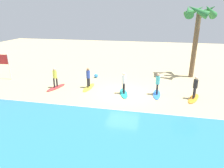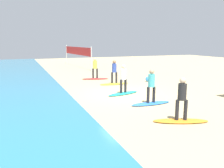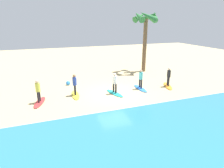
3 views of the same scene
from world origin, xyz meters
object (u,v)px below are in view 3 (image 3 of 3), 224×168
(surfboard_orange, at_px, (168,86))
(palm_tree, at_px, (146,23))
(surfer_blue, at_px, (141,77))
(surfboard_yellow, at_px, (75,95))
(surfer_red, at_px, (38,89))
(surfer_teal, at_px, (115,81))
(surfer_orange, at_px, (169,75))
(surfer_yellow, at_px, (75,83))
(surfboard_blue, at_px, (140,88))
(surfboard_red, at_px, (40,102))
(surfboard_teal, at_px, (115,93))
(beach_ball, at_px, (68,83))

(surfboard_orange, distance_m, palm_tree, 7.86)
(surfer_blue, relative_size, surfboard_yellow, 0.78)
(surfer_red, height_order, palm_tree, palm_tree)
(surfer_red, bearing_deg, surfer_teal, 178.57)
(surfer_blue, height_order, surfer_teal, same)
(surfer_red, bearing_deg, surfer_blue, -178.74)
(surfer_orange, xyz_separation_m, surfer_yellow, (8.22, -0.65, 0.00))
(surfboard_yellow, xyz_separation_m, palm_tree, (-8.86, -5.01, 5.41))
(surfboard_yellow, xyz_separation_m, surfer_red, (2.68, 0.56, 0.99))
(surfer_red, relative_size, palm_tree, 0.24)
(surfer_orange, relative_size, palm_tree, 0.24)
(surfboard_blue, height_order, surfer_teal, surfer_teal)
(surfboard_yellow, bearing_deg, surfer_red, -74.38)
(surfboard_blue, xyz_separation_m, surfer_teal, (2.52, 0.33, 0.99))
(surfer_blue, xyz_separation_m, surfboard_red, (8.27, 0.18, -0.99))
(surfboard_teal, xyz_separation_m, surfboard_yellow, (3.07, -0.70, 0.00))
(beach_ball, bearing_deg, surfboard_red, 53.68)
(surfer_orange, bearing_deg, surfer_yellow, -4.55)
(surfboard_blue, distance_m, surfboard_red, 8.27)
(surfer_blue, height_order, surfboard_teal, surfer_blue)
(surfboard_orange, xyz_separation_m, surfer_yellow, (8.22, -0.65, 0.99))
(surfboard_teal, height_order, surfer_teal, surfer_teal)
(surfboard_orange, xyz_separation_m, surfer_red, (10.90, -0.09, 0.99))
(surfboard_red, relative_size, surfer_red, 1.28)
(palm_tree, bearing_deg, surfer_red, 25.77)
(palm_tree, bearing_deg, surfboard_blue, 58.75)
(surfer_orange, height_order, surfer_red, same)
(surfboard_teal, bearing_deg, surfer_orange, 75.57)
(surfboard_teal, relative_size, surfboard_red, 1.00)
(surfboard_orange, height_order, beach_ball, beach_ball)
(surfboard_yellow, bearing_deg, surfer_teal, 80.88)
(surfer_orange, height_order, palm_tree, palm_tree)
(surfer_blue, xyz_separation_m, palm_tree, (-3.27, -5.39, 4.42))
(surfer_blue, distance_m, palm_tree, 7.70)
(surfboard_red, xyz_separation_m, palm_tree, (-11.54, -5.57, 5.41))
(surfboard_teal, distance_m, surfer_teal, 0.99)
(surfer_yellow, height_order, palm_tree, palm_tree)
(surfboard_orange, height_order, surfer_orange, surfer_orange)
(surfer_orange, distance_m, surfer_blue, 2.65)
(surfboard_teal, relative_size, surfer_yellow, 1.28)
(surfer_orange, bearing_deg, palm_tree, -96.40)
(surfer_orange, bearing_deg, beach_ball, -22.69)
(surfboard_blue, bearing_deg, surfboard_yellow, -93.70)
(surfer_blue, bearing_deg, surfer_red, 1.26)
(surfboard_yellow, height_order, surfer_yellow, surfer_yellow)
(surfer_orange, height_order, surfboard_red, surfer_orange)
(surfer_blue, xyz_separation_m, surfer_red, (8.27, 0.18, 0.00))
(surfboard_teal, height_order, surfer_yellow, surfer_yellow)
(surfer_red, bearing_deg, surfboard_orange, 179.51)
(surfer_orange, bearing_deg, surfboard_yellow, -4.55)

